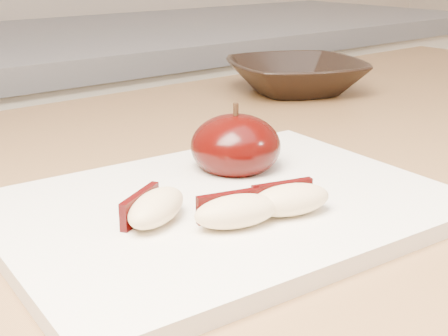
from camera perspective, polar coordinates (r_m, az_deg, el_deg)
cutting_board at (r=0.47m, az=0.00°, el=-3.65°), size 0.35×0.27×0.01m
apple_half at (r=0.53m, az=1.06°, el=2.03°), size 0.09×0.09×0.06m
apple_wedge_a at (r=0.43m, az=-6.38°, el=-3.58°), size 0.07×0.05×0.02m
apple_wedge_b at (r=0.42m, az=1.07°, el=-3.92°), size 0.07×0.04×0.02m
apple_wedge_c at (r=0.44m, az=6.00°, el=-2.86°), size 0.07×0.04×0.02m
bowl at (r=0.89m, az=6.58°, el=8.34°), size 0.25×0.25×0.05m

